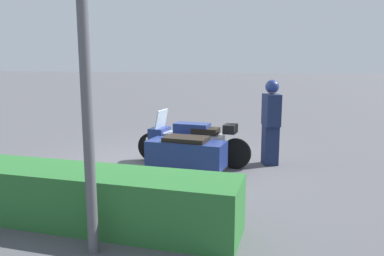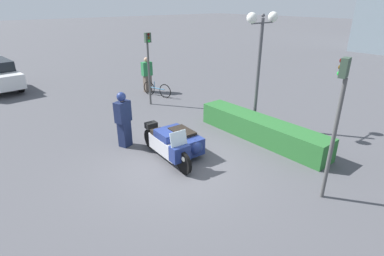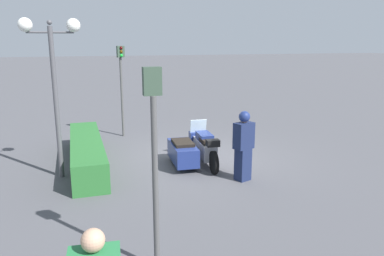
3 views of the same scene
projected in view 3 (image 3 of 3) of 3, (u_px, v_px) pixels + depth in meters
ground_plane at (196, 158)px, 11.38m from camera, size 160.00×160.00×0.00m
police_motorcycle at (192, 148)px, 10.76m from camera, size 2.52×1.35×1.15m
officer_rider at (244, 144)px, 9.37m from camera, size 0.44×0.56×1.79m
hedge_bush_curbside at (87, 152)px, 10.69m from camera, size 4.80×0.86×0.74m
twin_lamp_post at (52, 58)px, 9.11m from camera, size 0.34×1.42×4.01m
traffic_light_near at (121, 78)px, 13.47m from camera, size 0.22×0.28×3.30m
traffic_light_far at (154, 140)px, 5.42m from camera, size 0.23×0.26×3.12m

